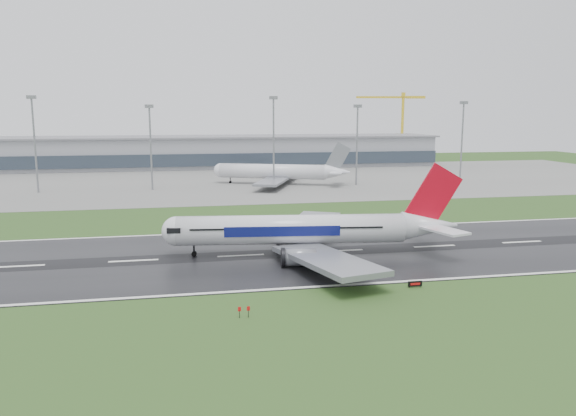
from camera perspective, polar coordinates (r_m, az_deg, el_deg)
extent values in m
plane|color=#254418|center=(107.84, -4.85, -4.92)|extent=(520.00, 520.00, 0.00)
cube|color=black|center=(107.83, -4.85, -4.89)|extent=(400.00, 45.00, 0.10)
cube|color=slate|center=(230.67, -8.24, 2.81)|extent=(400.00, 130.00, 0.08)
cube|color=gray|center=(289.69, -8.88, 5.65)|extent=(240.00, 36.00, 15.00)
cylinder|color=gray|center=(209.78, -24.49, 5.75)|extent=(0.64, 0.64, 31.96)
cylinder|color=gray|center=(204.44, -13.87, 5.84)|extent=(0.64, 0.64, 29.02)
cylinder|color=gray|center=(206.98, -1.48, 6.60)|extent=(0.64, 0.64, 32.18)
cylinder|color=gray|center=(214.77, 7.07, 6.25)|extent=(0.64, 0.64, 29.26)
cylinder|color=gray|center=(231.84, 17.37, 6.31)|extent=(0.64, 0.64, 30.70)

